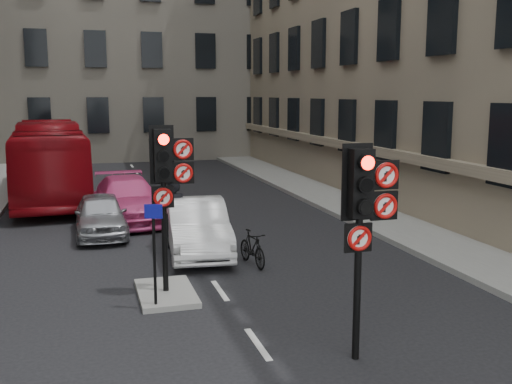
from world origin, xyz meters
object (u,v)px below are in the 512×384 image
signal_near (365,206)px  bus_red (49,160)px  car_white (197,227)px  signal_far (167,173)px  car_silver (101,215)px  motorcycle (252,248)px  info_sign (154,240)px  car_pink (128,199)px  motorcyclist (174,214)px

signal_near → bus_red: signal_near is taller
car_white → signal_far: bearing=-105.2°
car_white → car_silver: bearing=136.1°
bus_red → motorcycle: 13.19m
car_silver → info_sign: size_ratio=1.82×
signal_far → motorcycle: signal_far is taller
car_silver → motorcycle: car_silver is taller
bus_red → info_sign: bearing=-82.8°
signal_far → bus_red: 14.09m
signal_far → motorcycle: 3.69m
motorcycle → signal_near: bearing=-96.0°
signal_near → car_silver: bearing=110.6°
signal_near → bus_red: 18.62m
car_pink → info_sign: bearing=-94.4°
car_pink → motorcyclist: size_ratio=2.58×
car_pink → bus_red: bearing=113.5°
info_sign → car_silver: bearing=113.4°
motorcyclist → car_white: bearing=134.2°
signal_near → bus_red: size_ratio=0.31×
car_pink → motorcyclist: motorcyclist is taller
signal_near → car_pink: bearing=103.2°
car_silver → bus_red: size_ratio=0.33×
bus_red → motorcycle: bearing=-68.8°
signal_near → car_pink: 12.73m
signal_near → car_pink: size_ratio=0.70×
signal_far → motorcyclist: size_ratio=1.81×
signal_far → info_sign: (-0.40, -0.81, -1.24)m
car_pink → info_sign: (-0.13, -9.08, 0.72)m
signal_far → car_pink: (-0.27, 8.27, -1.96)m
car_pink → bus_red: (-2.78, 5.44, 0.86)m
bus_red → info_sign: bus_red is taller
car_white → bus_red: bearing=117.6°
signal_far → car_white: signal_far is taller
signal_far → car_white: 4.10m
signal_near → car_silver: (-3.85, 10.22, -1.94)m
car_silver → info_sign: 7.13m
signal_far → bus_red: bearing=102.6°
car_white → motorcycle: (1.12, -1.63, -0.28)m
car_white → info_sign: 4.55m
car_silver → info_sign: info_sign is taller
car_white → motorcyclist: size_ratio=2.24×
car_pink → motorcyclist: (0.98, -4.22, 0.25)m
car_white → bus_red: (-4.29, 10.34, 0.86)m
signal_far → car_silver: 6.67m
car_white → motorcycle: car_white is taller
signal_near → info_sign: size_ratio=1.72×
signal_near → bus_red: bearing=107.7°
car_silver → motorcyclist: bearing=-48.4°
signal_near → car_white: size_ratio=0.81×
signal_near → info_sign: bearing=133.3°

